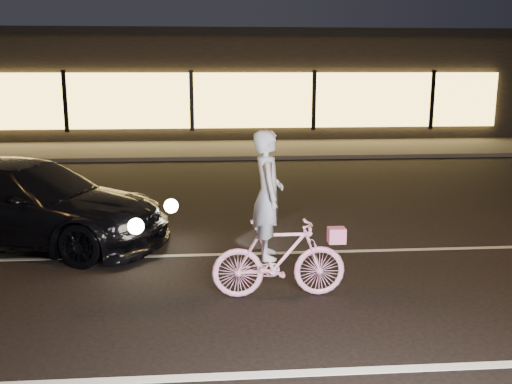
{
  "coord_description": "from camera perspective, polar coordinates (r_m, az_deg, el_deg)",
  "views": [
    {
      "loc": [
        0.67,
        -6.24,
        2.76
      ],
      "look_at": [
        1.22,
        0.6,
        1.27
      ],
      "focal_mm": 40.0,
      "sensor_mm": 36.0,
      "label": 1
    }
  ],
  "objects": [
    {
      "name": "ground",
      "position": [
        6.86,
        -9.97,
        -11.67
      ],
      "size": [
        90.0,
        90.0,
        0.0
      ],
      "primitive_type": "plane",
      "color": "black",
      "rests_on": "ground"
    },
    {
      "name": "lane_stripe_near",
      "position": [
        5.53,
        -11.45,
        -17.93
      ],
      "size": [
        60.0,
        0.12,
        0.01
      ],
      "primitive_type": "cube",
      "color": "silver",
      "rests_on": "ground"
    },
    {
      "name": "lane_stripe_far",
      "position": [
        8.72,
        -8.78,
        -6.32
      ],
      "size": [
        60.0,
        0.1,
        0.01
      ],
      "primitive_type": "cube",
      "color": "gray",
      "rests_on": "ground"
    },
    {
      "name": "sidewalk",
      "position": [
        19.44,
        -6.51,
        4.22
      ],
      "size": [
        30.0,
        4.0,
        0.12
      ],
      "primitive_type": "cube",
      "color": "#383533",
      "rests_on": "ground"
    },
    {
      "name": "storefront",
      "position": [
        25.23,
        -6.19,
        10.82
      ],
      "size": [
        25.4,
        8.42,
        4.2
      ],
      "color": "black",
      "rests_on": "ground"
    },
    {
      "name": "cyclist",
      "position": [
        6.92,
        2.02,
        -4.77
      ],
      "size": [
        1.64,
        0.57,
        2.07
      ],
      "rotation": [
        0.0,
        0.0,
        1.57
      ],
      "color": "#F63F96",
      "rests_on": "ground"
    },
    {
      "name": "sedan",
      "position": [
        9.74,
        -21.98,
        -1.03
      ],
      "size": [
        4.99,
        3.31,
        1.34
      ],
      "rotation": [
        0.0,
        0.0,
        1.23
      ],
      "color": "black",
      "rests_on": "ground"
    }
  ]
}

